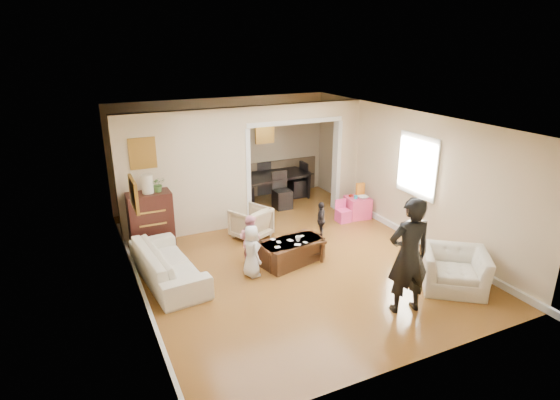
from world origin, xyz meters
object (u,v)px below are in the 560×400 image
dresser (151,220)px  adult_person (409,256)px  play_table (357,207)px  table_lamp (147,184)px  sofa (168,263)px  child_kneel_b (250,240)px  armchair_front (454,270)px  dining_table (271,187)px  child_kneel_a (252,251)px  coffee_cup (298,239)px  cyan_cup (356,197)px  armchair_back (251,223)px  child_toddler (321,220)px  coffee_table (292,252)px

dresser → adult_person: (3.03, -3.90, 0.34)m
play_table → table_lamp: bearing=175.4°
sofa → table_lamp: table_lamp is taller
adult_person → child_kneel_b: size_ratio=1.94×
armchair_front → play_table: armchair_front is taller
child_kneel_b → armchair_front: bearing=-164.0°
dining_table → child_kneel_b: 3.53m
child_kneel_a → coffee_cup: bearing=-88.1°
cyan_cup → armchair_back: bearing=179.1°
play_table → dining_table: 2.34m
table_lamp → child_toddler: (3.24, -1.02, -0.92)m
armchair_back → adult_person: bearing=81.6°
dresser → table_lamp: (0.00, 0.00, 0.75)m
child_kneel_a → sofa: bearing=66.0°
dresser → coffee_cup: dresser is taller
play_table → cyan_cup: bearing=-153.4°
sofa → armchair_back: bearing=-67.0°
coffee_table → child_toddler: 1.30m
armchair_front → child_kneel_b: bearing=176.7°
adult_person → armchair_front: bearing=-161.6°
sofa → table_lamp: size_ratio=5.74×
dresser → adult_person: size_ratio=0.62×
coffee_cup → child_kneel_b: bearing=156.4°
coffee_table → child_kneel_a: bearing=-170.0°
dresser → play_table: (4.60, -0.37, -0.33)m
dresser → dining_table: bearing=25.5°
sofa → coffee_cup: (2.29, -0.38, 0.17)m
coffee_table → coffee_cup: size_ratio=11.52×
cyan_cup → adult_person: (-1.47, -3.48, 0.39)m
armchair_front → dresser: dresser is taller
adult_person → child_kneel_a: 2.64m
child_kneel_b → play_table: bearing=-104.6°
sofa → play_table: (4.60, 1.07, -0.06)m
play_table → adult_person: 3.92m
sofa → child_kneel_a: (1.34, -0.48, 0.16)m
coffee_table → sofa: bearing=171.3°
child_kneel_b → child_toddler: 1.81m
coffee_cup → table_lamp: bearing=141.6°
child_kneel_b → child_toddler: bearing=-109.7°
adult_person → child_kneel_a: size_ratio=1.95×
armchair_back → coffee_cup: size_ratio=7.10×
armchair_back → child_toddler: child_toddler is taller
armchair_front → coffee_cup: armchair_front is taller
table_lamp → play_table: bearing=-4.6°
table_lamp → dining_table: size_ratio=0.18×
coffee_cup → child_kneel_b: (-0.80, 0.35, -0.01)m
adult_person → child_kneel_b: (-1.54, 2.43, -0.44)m
table_lamp → play_table: table_lamp is taller
coffee_cup → child_kneel_a: (-0.95, -0.10, -0.01)m
table_lamp → child_kneel_a: 2.49m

